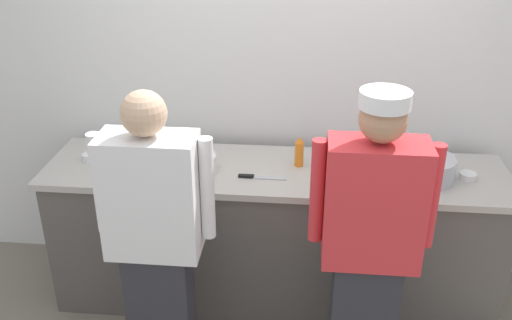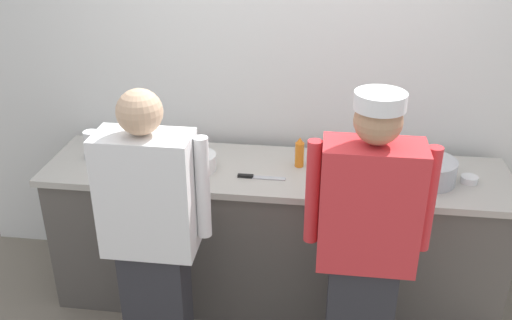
{
  "view_description": "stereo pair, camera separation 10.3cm",
  "coord_description": "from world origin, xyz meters",
  "px_view_note": "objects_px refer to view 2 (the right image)",
  "views": [
    {
      "loc": [
        0.18,
        -2.65,
        2.45
      ],
      "look_at": [
        -0.11,
        0.34,
        0.99
      ],
      "focal_mm": 40.07,
      "sensor_mm": 36.0,
      "label": 1
    },
    {
      "loc": [
        0.28,
        -2.64,
        2.45
      ],
      "look_at": [
        -0.11,
        0.34,
        0.99
      ],
      "focal_mm": 40.07,
      "sensor_mm": 36.0,
      "label": 2
    }
  ],
  "objects_px": {
    "squeeze_bottle_primary": "(300,153)",
    "ramekin_orange_sauce": "(469,179)",
    "chef_center": "(366,245)",
    "chefs_knife": "(257,177)",
    "chef_near_left": "(151,236)",
    "ramekin_yellow_sauce": "(107,163)",
    "ramekin_green_sauce": "(91,155)",
    "plate_stack_front": "(196,162)",
    "sheet_tray": "(351,175)",
    "ramekin_red_sauce": "(163,147)",
    "mixing_bowl_steel": "(428,171)",
    "deli_cup": "(131,147)"
  },
  "relations": [
    {
      "from": "chef_near_left",
      "to": "sheet_tray",
      "type": "height_order",
      "value": "chef_near_left"
    },
    {
      "from": "deli_cup",
      "to": "chefs_knife",
      "type": "bearing_deg",
      "value": -15.55
    },
    {
      "from": "mixing_bowl_steel",
      "to": "squeeze_bottle_primary",
      "type": "xyz_separation_m",
      "value": [
        -0.73,
        0.09,
        0.02
      ]
    },
    {
      "from": "squeeze_bottle_primary",
      "to": "ramekin_red_sauce",
      "type": "bearing_deg",
      "value": 172.36
    },
    {
      "from": "ramekin_yellow_sauce",
      "to": "deli_cup",
      "type": "xyz_separation_m",
      "value": [
        0.08,
        0.2,
        0.02
      ]
    },
    {
      "from": "chef_near_left",
      "to": "ramekin_green_sauce",
      "type": "height_order",
      "value": "chef_near_left"
    },
    {
      "from": "ramekin_yellow_sauce",
      "to": "chefs_knife",
      "type": "bearing_deg",
      "value": -1.88
    },
    {
      "from": "ramekin_yellow_sauce",
      "to": "deli_cup",
      "type": "relative_size",
      "value": 1.01
    },
    {
      "from": "plate_stack_front",
      "to": "ramekin_yellow_sauce",
      "type": "height_order",
      "value": "plate_stack_front"
    },
    {
      "from": "ramekin_yellow_sauce",
      "to": "chefs_knife",
      "type": "height_order",
      "value": "ramekin_yellow_sauce"
    },
    {
      "from": "mixing_bowl_steel",
      "to": "ramekin_orange_sauce",
      "type": "height_order",
      "value": "mixing_bowl_steel"
    },
    {
      "from": "ramekin_red_sauce",
      "to": "ramekin_yellow_sauce",
      "type": "xyz_separation_m",
      "value": [
        -0.26,
        -0.27,
        0.0
      ]
    },
    {
      "from": "ramekin_red_sauce",
      "to": "ramekin_green_sauce",
      "type": "bearing_deg",
      "value": -156.35
    },
    {
      "from": "mixing_bowl_steel",
      "to": "squeeze_bottle_primary",
      "type": "distance_m",
      "value": 0.73
    },
    {
      "from": "ramekin_green_sauce",
      "to": "chef_center",
      "type": "bearing_deg",
      "value": -22.08
    },
    {
      "from": "plate_stack_front",
      "to": "ramekin_yellow_sauce",
      "type": "bearing_deg",
      "value": -176.65
    },
    {
      "from": "squeeze_bottle_primary",
      "to": "ramekin_orange_sauce",
      "type": "xyz_separation_m",
      "value": [
        0.96,
        -0.08,
        -0.07
      ]
    },
    {
      "from": "chef_near_left",
      "to": "sheet_tray",
      "type": "distance_m",
      "value": 1.19
    },
    {
      "from": "chef_near_left",
      "to": "ramekin_orange_sauce",
      "type": "bearing_deg",
      "value": 21.84
    },
    {
      "from": "chef_near_left",
      "to": "ramekin_green_sauce",
      "type": "bearing_deg",
      "value": 130.22
    },
    {
      "from": "ramekin_red_sauce",
      "to": "ramekin_orange_sauce",
      "type": "xyz_separation_m",
      "value": [
        1.83,
        -0.2,
        -0.0
      ]
    },
    {
      "from": "squeeze_bottle_primary",
      "to": "sheet_tray",
      "type": "bearing_deg",
      "value": -17.61
    },
    {
      "from": "plate_stack_front",
      "to": "ramekin_red_sauce",
      "type": "relative_size",
      "value": 2.3
    },
    {
      "from": "ramekin_orange_sauce",
      "to": "deli_cup",
      "type": "height_order",
      "value": "deli_cup"
    },
    {
      "from": "deli_cup",
      "to": "chefs_knife",
      "type": "height_order",
      "value": "deli_cup"
    },
    {
      "from": "plate_stack_front",
      "to": "ramekin_green_sauce",
      "type": "bearing_deg",
      "value": 174.65
    },
    {
      "from": "mixing_bowl_steel",
      "to": "ramekin_yellow_sauce",
      "type": "height_order",
      "value": "mixing_bowl_steel"
    },
    {
      "from": "ramekin_orange_sauce",
      "to": "chefs_knife",
      "type": "distance_m",
      "value": 1.19
    },
    {
      "from": "ramekin_yellow_sauce",
      "to": "ramekin_red_sauce",
      "type": "bearing_deg",
      "value": 45.52
    },
    {
      "from": "plate_stack_front",
      "to": "deli_cup",
      "type": "height_order",
      "value": "plate_stack_front"
    },
    {
      "from": "sheet_tray",
      "to": "chefs_knife",
      "type": "bearing_deg",
      "value": -170.68
    },
    {
      "from": "plate_stack_front",
      "to": "chef_near_left",
      "type": "bearing_deg",
      "value": -98.31
    },
    {
      "from": "mixing_bowl_steel",
      "to": "ramekin_yellow_sauce",
      "type": "bearing_deg",
      "value": -178.16
    },
    {
      "from": "chef_near_left",
      "to": "ramekin_yellow_sauce",
      "type": "relative_size",
      "value": 17.91
    },
    {
      "from": "sheet_tray",
      "to": "ramekin_yellow_sauce",
      "type": "distance_m",
      "value": 1.43
    },
    {
      "from": "mixing_bowl_steel",
      "to": "chef_center",
      "type": "bearing_deg",
      "value": -119.93
    },
    {
      "from": "ramekin_green_sauce",
      "to": "chefs_knife",
      "type": "height_order",
      "value": "ramekin_green_sauce"
    },
    {
      "from": "ramekin_orange_sauce",
      "to": "ramekin_yellow_sauce",
      "type": "height_order",
      "value": "ramekin_yellow_sauce"
    },
    {
      "from": "plate_stack_front",
      "to": "ramekin_green_sauce",
      "type": "height_order",
      "value": "plate_stack_front"
    },
    {
      "from": "deli_cup",
      "to": "plate_stack_front",
      "type": "bearing_deg",
      "value": -20.41
    },
    {
      "from": "plate_stack_front",
      "to": "sheet_tray",
      "type": "relative_size",
      "value": 0.57
    },
    {
      "from": "deli_cup",
      "to": "ramekin_green_sauce",
      "type": "bearing_deg",
      "value": -154.4
    },
    {
      "from": "mixing_bowl_steel",
      "to": "ramekin_red_sauce",
      "type": "xyz_separation_m",
      "value": [
        -1.59,
        0.21,
        -0.04
      ]
    },
    {
      "from": "squeeze_bottle_primary",
      "to": "ramekin_orange_sauce",
      "type": "height_order",
      "value": "squeeze_bottle_primary"
    },
    {
      "from": "mixing_bowl_steel",
      "to": "ramekin_orange_sauce",
      "type": "relative_size",
      "value": 3.29
    },
    {
      "from": "chef_center",
      "to": "deli_cup",
      "type": "relative_size",
      "value": 18.41
    },
    {
      "from": "ramekin_red_sauce",
      "to": "squeeze_bottle_primary",
      "type": "bearing_deg",
      "value": -7.64
    },
    {
      "from": "chef_center",
      "to": "chefs_knife",
      "type": "relative_size",
      "value": 6.03
    },
    {
      "from": "ramekin_red_sauce",
      "to": "ramekin_green_sauce",
      "type": "xyz_separation_m",
      "value": [
        -0.4,
        -0.18,
        0.0
      ]
    },
    {
      "from": "plate_stack_front",
      "to": "sheet_tray",
      "type": "bearing_deg",
      "value": 1.66
    }
  ]
}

